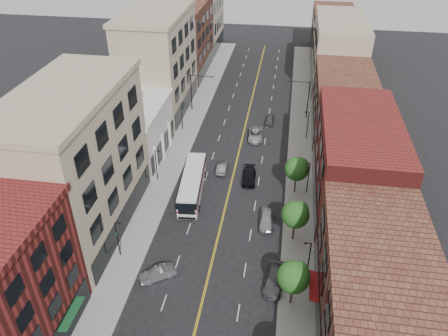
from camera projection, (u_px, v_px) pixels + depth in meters
The scene contains 32 objects.
ground at pixel (197, 324), 44.25m from camera, with size 220.00×220.00×0.00m, color black.
sidewalk_left at pixel (182, 143), 74.34m from camera, with size 4.00×110.00×0.15m, color gray.
sidewalk_right at pixel (300, 153), 71.76m from camera, with size 4.00×110.00×0.15m, color gray.
bldg_l_tanoffice at pixel (77, 166), 52.19m from camera, with size 10.00×22.00×18.00m, color tan.
bldg_l_white at pixel (132, 131), 69.78m from camera, with size 10.00×14.00×8.00m, color silver.
bldg_l_far_a at pixel (159, 64), 81.02m from camera, with size 10.00×20.00×18.00m, color tan.
bldg_l_far_b at pixel (184, 40), 98.33m from camera, with size 10.00×20.00×15.00m, color brown.
bldg_l_far_c at pixel (200, 9), 111.78m from camera, with size 10.00×16.00×20.00m, color tan.
bldg_r_near at pixel (379, 313), 39.30m from camera, with size 10.00×26.00×10.00m, color brown.
bldg_r_mid at pixel (356, 162), 58.53m from camera, with size 10.00×22.00×12.00m, color maroon.
bldg_r_far_a at pixel (344, 103), 76.38m from camera, with size 10.00×20.00×10.00m, color brown.
bldg_r_far_b at pixel (338, 52), 92.58m from camera, with size 10.00×22.00×14.00m, color tan.
bldg_r_far_c at pixel (332, 32), 109.88m from camera, with size 10.00×18.00×11.00m, color brown.
tree_r_1 at pixel (294, 276), 44.12m from camera, with size 3.40×3.40×5.59m.
tree_r_2 at pixel (296, 214), 52.36m from camera, with size 3.40×3.40×5.59m.
tree_r_3 at pixel (297, 168), 60.60m from camera, with size 3.40×3.40×5.59m.
lamp_l_1 at pixel (118, 237), 50.62m from camera, with size 0.81×0.55×5.05m.
lamp_l_2 at pixel (157, 163), 63.80m from camera, with size 0.81×0.55×5.05m.
lamp_l_3 at pixel (182, 115), 76.98m from camera, with size 0.81×0.55×5.05m.
lamp_r_1 at pixel (309, 258), 47.79m from camera, with size 0.81×0.55×5.05m.
lamp_r_2 at pixel (308, 176), 60.98m from camera, with size 0.81×0.55×5.05m.
lamp_r_3 at pixel (308, 124), 74.16m from camera, with size 0.81×0.55×5.05m.
signal_mast_left at pixel (195, 88), 82.56m from camera, with size 4.49×0.18×7.20m.
signal_mast_right at pixel (305, 95), 79.91m from camera, with size 4.49×0.18×7.20m.
city_bus at pixel (192, 183), 61.60m from camera, with size 3.74×12.34×3.13m.
car_angle_b at pixel (158, 273), 48.99m from camera, with size 1.43×4.11×1.35m, color #A2A6A9.
car_parked_mid at pixel (274, 280), 48.10m from camera, with size 1.99×4.89×1.42m, color #48484D.
car_parked_far at pixel (266, 219), 56.66m from camera, with size 1.78×4.44×1.51m, color #A1A4A9.
car_lane_behind at pixel (223, 167), 67.17m from camera, with size 1.46×4.18×1.38m, color #4F5055.
car_lane_a at pixel (249, 176), 64.95m from camera, with size 1.96×4.83×1.40m, color black.
car_lane_b at pixel (255, 135), 75.52m from camera, with size 2.40×5.19×1.44m, color #B8BCC1.
car_lane_c at pixel (270, 120), 80.42m from camera, with size 1.50×3.74×1.27m, color #434347.
Camera 1 is at (7.09, -27.42, 37.60)m, focal length 35.00 mm.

